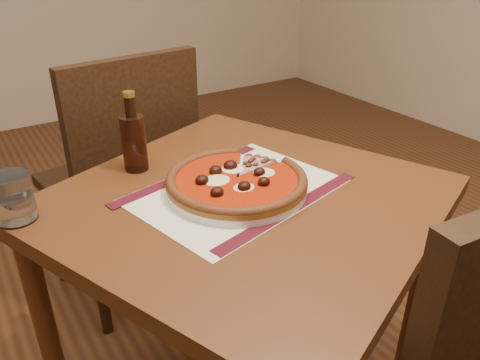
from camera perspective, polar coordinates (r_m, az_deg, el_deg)
name	(u,v)px	position (r m, az deg, el deg)	size (l,w,h in m)	color
table	(245,232)	(1.12, 0.56, -6.37)	(1.04, 1.04, 0.75)	#5A2B15
chair_far	(125,170)	(1.68, -13.80, 1.15)	(0.51, 0.51, 0.96)	black
placemat	(237,191)	(1.09, -0.41, -1.29)	(0.46, 0.33, 0.00)	white
plate	(237,187)	(1.08, -0.41, -0.83)	(0.32, 0.32, 0.02)	white
pizza	(237,179)	(1.07, -0.42, 0.11)	(0.33, 0.33, 0.04)	#996625
ham_slice	(250,164)	(1.15, 1.22, 1.93)	(0.13, 0.10, 0.02)	#996625
water_glass	(12,198)	(1.06, -25.99, -1.98)	(0.08, 0.08, 0.10)	white
bottle	(134,140)	(1.19, -12.81, 4.77)	(0.06, 0.06, 0.20)	black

